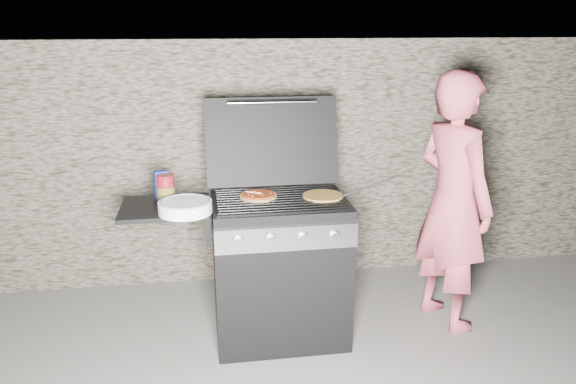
{
  "coord_description": "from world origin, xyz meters",
  "views": [
    {
      "loc": [
        -0.44,
        -3.14,
        1.92
      ],
      "look_at": [
        0.05,
        0.0,
        0.95
      ],
      "focal_mm": 35.0,
      "sensor_mm": 36.0,
      "label": 1
    }
  ],
  "objects": [
    {
      "name": "sauce_jar",
      "position": [
        -0.66,
        0.09,
        0.98
      ],
      "size": [
        0.13,
        0.13,
        0.16
      ],
      "primitive_type": "cylinder",
      "rotation": [
        0.0,
        0.0,
        -0.3
      ],
      "color": "maroon",
      "rests_on": "gas_grill"
    },
    {
      "name": "plate_stack",
      "position": [
        -0.55,
        -0.15,
        0.94
      ],
      "size": [
        0.37,
        0.37,
        0.07
      ],
      "primitive_type": "cylinder",
      "rotation": [
        0.0,
        0.0,
        -0.32
      ],
      "color": "white",
      "rests_on": "gas_grill"
    },
    {
      "name": "pizza_topped",
      "position": [
        -0.12,
        0.05,
        0.92
      ],
      "size": [
        0.28,
        0.28,
        0.03
      ],
      "primitive_type": null,
      "rotation": [
        0.0,
        0.0,
        0.32
      ],
      "color": "tan",
      "rests_on": "gas_grill"
    },
    {
      "name": "gas_grill",
      "position": [
        -0.25,
        0.0,
        0.46
      ],
      "size": [
        1.34,
        0.79,
        0.91
      ],
      "primitive_type": null,
      "color": "black",
      "rests_on": "ground"
    },
    {
      "name": "blue_carton",
      "position": [
        -0.69,
        0.15,
        0.99
      ],
      "size": [
        0.09,
        0.06,
        0.17
      ],
      "primitive_type": "cube",
      "rotation": [
        0.0,
        0.0,
        0.29
      ],
      "color": "navy",
      "rests_on": "gas_grill"
    },
    {
      "name": "tongs",
      "position": [
        0.53,
        0.0,
        0.95
      ],
      "size": [
        0.4,
        0.14,
        0.08
      ],
      "primitive_type": "cylinder",
      "rotation": [
        0.0,
        1.4,
        0.32
      ],
      "color": "black",
      "rests_on": "gas_grill"
    },
    {
      "name": "ground",
      "position": [
        0.0,
        0.0,
        0.0
      ],
      "size": [
        50.0,
        50.0,
        0.0
      ],
      "primitive_type": "plane",
      "color": "slate"
    },
    {
      "name": "stone_wall",
      "position": [
        0.0,
        1.05,
        0.9
      ],
      "size": [
        8.0,
        0.35,
        1.8
      ],
      "primitive_type": "cube",
      "color": "gray",
      "rests_on": "ground"
    },
    {
      "name": "pizza_plain",
      "position": [
        0.26,
        -0.0,
        0.92
      ],
      "size": [
        0.3,
        0.3,
        0.01
      ],
      "primitive_type": "cylinder",
      "rotation": [
        0.0,
        0.0,
        -0.29
      ],
      "color": "gold",
      "rests_on": "gas_grill"
    },
    {
      "name": "person",
      "position": [
        1.11,
        0.02,
        0.83
      ],
      "size": [
        0.56,
        0.7,
        1.65
      ],
      "primitive_type": "imported",
      "rotation": [
        0.0,
        0.0,
        1.89
      ],
      "color": "#C24B5A",
      "rests_on": "ground"
    }
  ]
}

